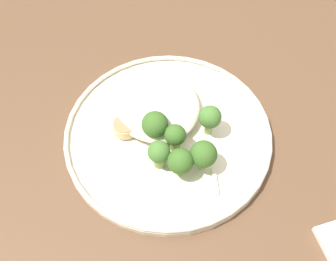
% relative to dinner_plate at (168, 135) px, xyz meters
% --- Properties ---
extents(wooden_dining_table, '(1.40, 1.00, 0.74)m').
position_rel_dinner_plate_xyz_m(wooden_dining_table, '(-0.05, -0.04, -0.09)').
color(wooden_dining_table, brown).
rests_on(wooden_dining_table, ground).
extents(dinner_plate, '(0.29, 0.29, 0.02)m').
position_rel_dinner_plate_xyz_m(dinner_plate, '(0.00, 0.00, 0.00)').
color(dinner_plate, beige).
rests_on(dinner_plate, wooden_dining_table).
extents(noodle_bed, '(0.14, 0.12, 0.03)m').
position_rel_dinner_plate_xyz_m(noodle_bed, '(-0.05, 0.01, 0.02)').
color(noodle_bed, beige).
rests_on(noodle_bed, dinner_plate).
extents(seared_scallop_right_edge, '(0.03, 0.03, 0.02)m').
position_rel_dinner_plate_xyz_m(seared_scallop_right_edge, '(-0.07, 0.02, 0.01)').
color(seared_scallop_right_edge, '#E5C689').
rests_on(seared_scallop_right_edge, dinner_plate).
extents(seared_scallop_half_hidden, '(0.02, 0.02, 0.01)m').
position_rel_dinner_plate_xyz_m(seared_scallop_half_hidden, '(-0.04, 0.02, 0.01)').
color(seared_scallop_half_hidden, '#E5C689').
rests_on(seared_scallop_half_hidden, dinner_plate).
extents(seared_scallop_tiny_bay, '(0.03, 0.03, 0.02)m').
position_rel_dinner_plate_xyz_m(seared_scallop_tiny_bay, '(-0.04, -0.05, 0.01)').
color(seared_scallop_tiny_bay, '#DBB77A').
rests_on(seared_scallop_tiny_bay, dinner_plate).
extents(seared_scallop_tilted_round, '(0.03, 0.03, 0.01)m').
position_rel_dinner_plate_xyz_m(seared_scallop_tilted_round, '(-0.04, 0.05, 0.01)').
color(seared_scallop_tilted_round, '#E5C689').
rests_on(seared_scallop_tilted_round, dinner_plate).
extents(seared_scallop_front_small, '(0.03, 0.03, 0.01)m').
position_rel_dinner_plate_xyz_m(seared_scallop_front_small, '(-0.02, 0.01, 0.01)').
color(seared_scallop_front_small, '#DBB77A').
rests_on(seared_scallop_front_small, dinner_plate).
extents(broccoli_floret_center_pile, '(0.04, 0.04, 0.05)m').
position_rel_dinner_plate_xyz_m(broccoli_floret_center_pile, '(0.07, 0.01, 0.03)').
color(broccoli_floret_center_pile, '#7A994C').
rests_on(broccoli_floret_center_pile, dinner_plate).
extents(broccoli_floret_small_sprig, '(0.03, 0.03, 0.05)m').
position_rel_dinner_plate_xyz_m(broccoli_floret_small_sprig, '(0.03, 0.05, 0.04)').
color(broccoli_floret_small_sprig, '#89A356').
rests_on(broccoli_floret_small_sprig, dinner_plate).
extents(broccoli_floret_left_leaning, '(0.03, 0.03, 0.05)m').
position_rel_dinner_plate_xyz_m(broccoli_floret_left_leaning, '(0.02, -0.00, 0.03)').
color(broccoli_floret_left_leaning, '#7A994C').
rests_on(broccoli_floret_left_leaning, dinner_plate).
extents(broccoli_floret_front_edge, '(0.03, 0.03, 0.05)m').
position_rel_dinner_plate_xyz_m(broccoli_floret_front_edge, '(0.06, -0.02, 0.03)').
color(broccoli_floret_front_edge, '#7A994C').
rests_on(broccoli_floret_front_edge, dinner_plate).
extents(broccoli_floret_split_head, '(0.03, 0.03, 0.05)m').
position_rel_dinner_plate_xyz_m(broccoli_floret_split_head, '(0.03, -0.04, 0.03)').
color(broccoli_floret_split_head, '#7A994C').
rests_on(broccoli_floret_split_head, dinner_plate).
extents(broccoli_floret_beside_noodles, '(0.04, 0.04, 0.05)m').
position_rel_dinner_plate_xyz_m(broccoli_floret_beside_noodles, '(-0.01, -0.02, 0.03)').
color(broccoli_floret_beside_noodles, '#7A994C').
rests_on(broccoli_floret_beside_noodles, dinner_plate).
extents(onion_sliver_short_strip, '(0.05, 0.01, 0.00)m').
position_rel_dinner_plate_xyz_m(onion_sliver_short_strip, '(0.01, -0.02, 0.01)').
color(onion_sliver_short_strip, silver).
rests_on(onion_sliver_short_strip, dinner_plate).
extents(onion_sliver_pale_crescent, '(0.04, 0.02, 0.00)m').
position_rel_dinner_plate_xyz_m(onion_sliver_pale_crescent, '(0.10, 0.01, 0.01)').
color(onion_sliver_pale_crescent, silver).
rests_on(onion_sliver_pale_crescent, dinner_plate).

